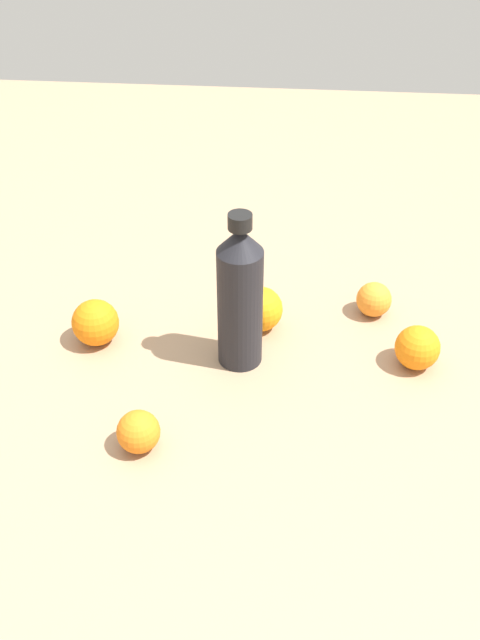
% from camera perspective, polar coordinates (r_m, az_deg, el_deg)
% --- Properties ---
extents(ground_plane, '(2.40, 2.40, 0.00)m').
position_cam_1_polar(ground_plane, '(1.24, -1.61, -1.47)').
color(ground_plane, '#9E7F60').
extents(water_bottle, '(0.07, 0.07, 0.27)m').
position_cam_1_polar(water_bottle, '(1.12, 0.00, 1.90)').
color(water_bottle, black).
rests_on(water_bottle, ground_plane).
extents(orange_0, '(0.08, 0.08, 0.08)m').
position_cam_1_polar(orange_0, '(1.24, 1.59, 0.87)').
color(orange_0, orange).
rests_on(orange_0, ground_plane).
extents(orange_1, '(0.06, 0.06, 0.06)m').
position_cam_1_polar(orange_1, '(1.30, 10.51, 1.61)').
color(orange_1, orange).
rests_on(orange_1, ground_plane).
extents(orange_2, '(0.08, 0.08, 0.08)m').
position_cam_1_polar(orange_2, '(1.23, -11.32, -0.20)').
color(orange_2, orange).
rests_on(orange_2, ground_plane).
extents(orange_3, '(0.07, 0.07, 0.07)m').
position_cam_1_polar(orange_3, '(1.20, 13.81, -2.13)').
color(orange_3, orange).
rests_on(orange_3, ground_plane).
extents(orange_4, '(0.06, 0.06, 0.06)m').
position_cam_1_polar(orange_4, '(1.04, -8.01, -8.71)').
color(orange_4, orange).
rests_on(orange_4, ground_plane).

